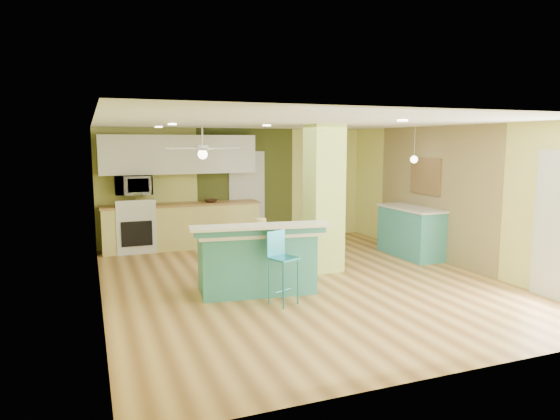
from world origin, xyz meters
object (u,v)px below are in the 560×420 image
Objects in this scene: side_counter at (411,232)px; fruit_bowl at (211,201)px; canister at (261,224)px; peninsula at (256,259)px; bar_stool at (280,255)px.

fruit_bowl is at bearing 145.78° from side_counter.
fruit_bowl is 1.74× the size of canister.
side_counter is 4.14m from fruit_bowl.
peninsula is at bearing -136.87° from canister.
bar_stool is 3.84m from side_counter.
canister is (-0.01, 0.76, 0.32)m from bar_stool.
fruit_bowl is at bearing 94.86° from peninsula.
bar_stool is 0.82m from canister.
canister is at bearing 50.13° from peninsula.
fruit_bowl is (-3.40, 2.31, 0.49)m from side_counter.
side_counter is (3.53, 1.11, -0.01)m from peninsula.
canister is at bearing -90.34° from fruit_bowl.
canister reaches higher than side_counter.
bar_stool is at bearing -90.08° from fruit_bowl.
fruit_bowl is (0.01, 4.08, 0.30)m from bar_stool.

